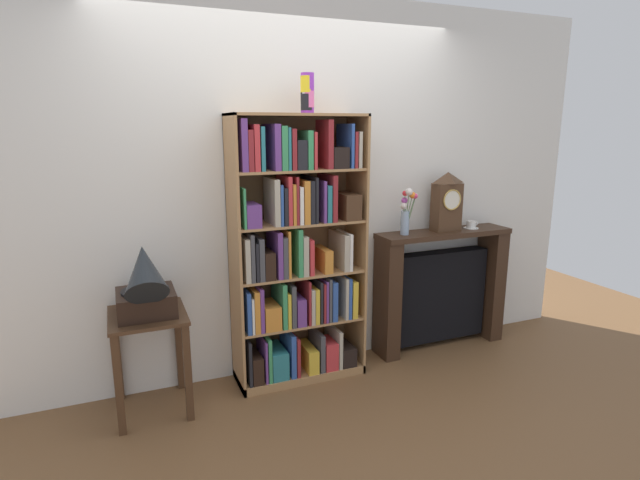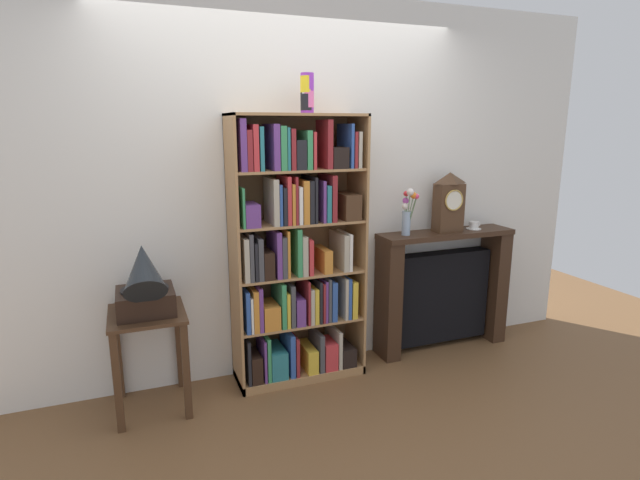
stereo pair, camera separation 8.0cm
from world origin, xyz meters
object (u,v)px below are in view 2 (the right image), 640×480
at_px(bookshelf, 296,260).
at_px(cup_stack, 307,93).
at_px(side_table_left, 149,338).
at_px(mantel_clock, 449,202).
at_px(flower_vase, 408,212).
at_px(teacup_with_saucer, 474,226).
at_px(gramophone, 145,284).
at_px(fireplace_mantel, 441,290).

bearing_deg(bookshelf, cup_stack, -6.39).
relative_size(side_table_left, mantel_clock, 1.40).
distance_m(bookshelf, cup_stack, 1.12).
relative_size(side_table_left, flower_vase, 1.80).
xyz_separation_m(cup_stack, side_table_left, (-1.09, -0.05, -1.51)).
xyz_separation_m(bookshelf, cup_stack, (0.09, -0.01, 1.11)).
xyz_separation_m(bookshelf, side_table_left, (-1.00, -0.06, -0.40)).
relative_size(mantel_clock, teacup_with_saucer, 3.72).
height_order(bookshelf, gramophone, bookshelf).
bearing_deg(bookshelf, gramophone, -172.93).
height_order(side_table_left, teacup_with_saucer, teacup_with_saucer).
relative_size(bookshelf, side_table_left, 2.86).
bearing_deg(teacup_with_saucer, mantel_clock, -179.46).
bearing_deg(fireplace_mantel, flower_vase, -174.24).
distance_m(side_table_left, teacup_with_saucer, 2.58).
xyz_separation_m(mantel_clock, flower_vase, (-0.37, -0.01, -0.05)).
height_order(bookshelf, mantel_clock, bookshelf).
height_order(fireplace_mantel, flower_vase, flower_vase).
relative_size(gramophone, fireplace_mantel, 0.46).
distance_m(side_table_left, gramophone, 0.38).
xyz_separation_m(bookshelf, mantel_clock, (1.27, 0.05, 0.33)).
bearing_deg(teacup_with_saucer, cup_stack, -177.68).
distance_m(fireplace_mantel, mantel_clock, 0.73).
bearing_deg(fireplace_mantel, side_table_left, -176.68).
relative_size(fireplace_mantel, flower_vase, 3.11).
relative_size(cup_stack, side_table_left, 0.39).
distance_m(cup_stack, fireplace_mantel, 1.92).
relative_size(gramophone, mantel_clock, 1.12).
bearing_deg(side_table_left, flower_vase, 2.85).
distance_m(gramophone, teacup_with_saucer, 2.54).
distance_m(cup_stack, mantel_clock, 1.42).
relative_size(cup_stack, flower_vase, 0.70).
bearing_deg(gramophone, bookshelf, 7.07).
bearing_deg(cup_stack, teacup_with_saucer, 2.32).
bearing_deg(mantel_clock, bookshelf, -177.93).
bearing_deg(fireplace_mantel, gramophone, -175.07).
height_order(bookshelf, cup_stack, cup_stack).
bearing_deg(gramophone, teacup_with_saucer, 3.91).
bearing_deg(mantel_clock, cup_stack, -177.30).
height_order(fireplace_mantel, teacup_with_saucer, teacup_with_saucer).
height_order(fireplace_mantel, mantel_clock, mantel_clock).
xyz_separation_m(cup_stack, flower_vase, (0.81, 0.04, -0.83)).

